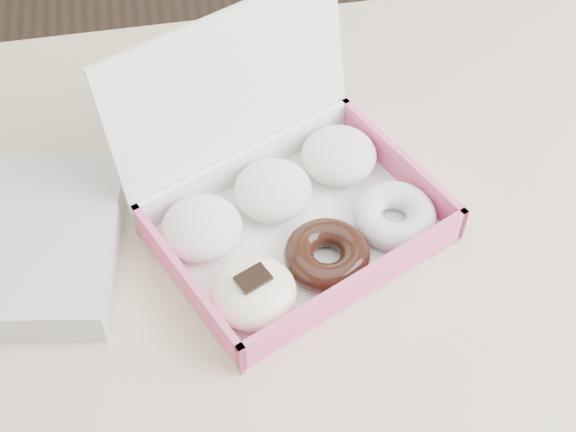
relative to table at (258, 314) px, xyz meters
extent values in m
cube|color=tan|center=(0.00, 0.00, 0.06)|extent=(1.20, 0.80, 0.04)
cylinder|color=tan|center=(0.55, 0.35, -0.32)|extent=(0.05, 0.05, 0.71)
cube|color=white|center=(0.05, 0.03, 0.08)|extent=(0.32, 0.29, 0.01)
cube|color=#EF5887|center=(0.09, -0.05, 0.10)|extent=(0.24, 0.12, 0.04)
cube|color=white|center=(0.01, 0.12, 0.10)|extent=(0.24, 0.12, 0.04)
cube|color=#EF5887|center=(-0.07, -0.02, 0.10)|extent=(0.09, 0.18, 0.04)
cube|color=#EF5887|center=(0.17, 0.09, 0.10)|extent=(0.09, 0.18, 0.04)
cube|color=white|center=(0.00, 0.14, 0.18)|extent=(0.26, 0.15, 0.19)
ellipsoid|color=white|center=(-0.05, 0.04, 0.11)|extent=(0.11, 0.11, 0.04)
ellipsoid|color=white|center=(0.03, 0.08, 0.11)|extent=(0.11, 0.11, 0.04)
ellipsoid|color=white|center=(0.11, 0.11, 0.11)|extent=(0.11, 0.11, 0.04)
ellipsoid|color=#FFF4CE|center=(-0.01, -0.04, 0.11)|extent=(0.11, 0.11, 0.04)
cube|color=black|center=(-0.01, -0.04, 0.13)|extent=(0.04, 0.03, 0.00)
torus|color=black|center=(0.07, -0.01, 0.10)|extent=(0.11, 0.11, 0.03)
torus|color=white|center=(0.15, 0.03, 0.10)|extent=(0.11, 0.11, 0.03)
camera|label=1|loc=(-0.05, -0.44, 0.73)|focal=50.00mm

